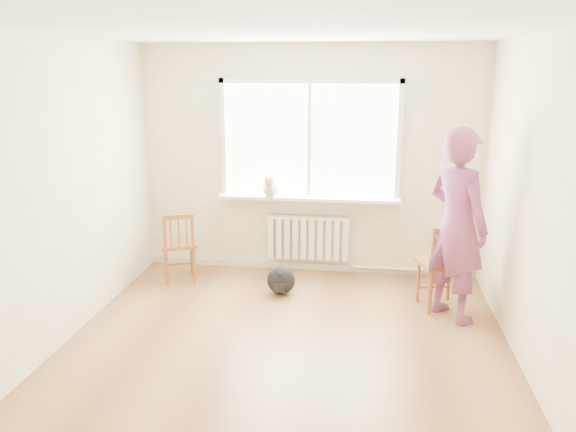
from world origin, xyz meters
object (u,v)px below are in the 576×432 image
(chair_right, at_px, (443,267))
(backpack, at_px, (281,280))
(cat, at_px, (271,187))
(chair_left, at_px, (179,247))
(person, at_px, (457,226))

(chair_right, bearing_deg, backpack, -20.78)
(chair_right, relative_size, cat, 2.03)
(backpack, bearing_deg, chair_right, -5.47)
(chair_left, relative_size, backpack, 2.67)
(chair_left, distance_m, person, 3.10)
(chair_left, height_order, chair_right, chair_right)
(person, relative_size, backpack, 6.09)
(cat, distance_m, backpack, 1.13)
(backpack, bearing_deg, cat, 108.68)
(chair_left, bearing_deg, backpack, 146.93)
(chair_right, relative_size, backpack, 2.92)
(person, xyz_separation_m, backpack, (-1.77, 0.34, -0.79))
(chair_left, bearing_deg, cat, 178.95)
(chair_right, xyz_separation_m, cat, (-1.91, 0.79, 0.61))
(person, distance_m, cat, 2.21)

